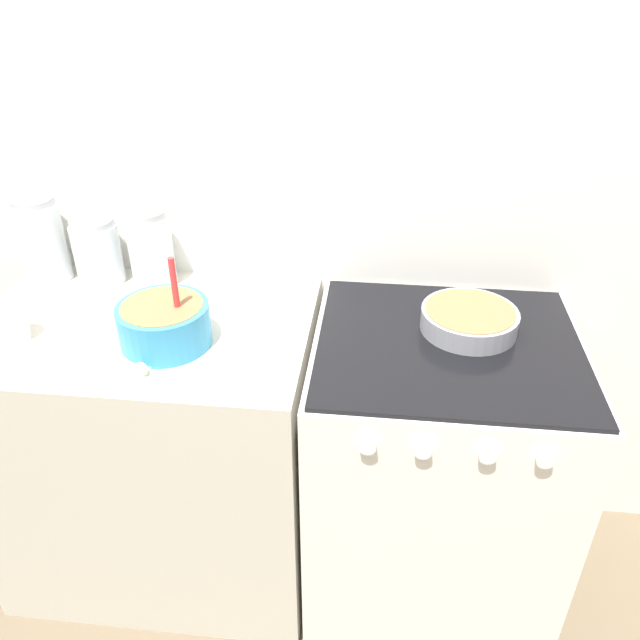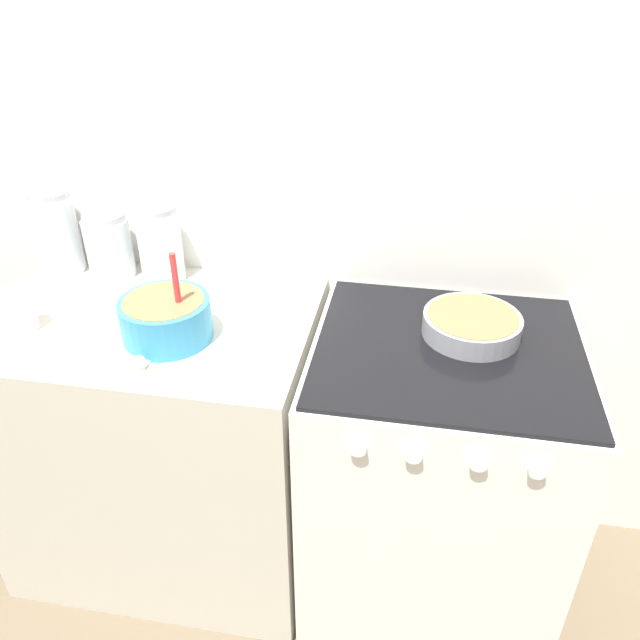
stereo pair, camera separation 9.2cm
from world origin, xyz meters
name	(u,v)px [view 1 (the left image)]	position (x,y,z in m)	size (l,w,h in m)	color
wall_back	(322,189)	(0.00, 0.67, 1.20)	(4.88, 0.05, 2.40)	white
countertop_cabinet	(162,448)	(-0.47, 0.32, 0.46)	(0.94, 0.64, 0.92)	beige
stove	(433,469)	(0.37, 0.32, 0.46)	(0.72, 0.66, 0.92)	white
mixing_bowl	(164,322)	(-0.36, 0.24, 0.99)	(0.24, 0.24, 0.25)	#338CBF
baking_pan	(469,319)	(0.43, 0.39, 0.95)	(0.26, 0.26, 0.06)	gray
storage_jar_left	(43,245)	(-0.84, 0.55, 1.03)	(0.14, 0.14, 0.26)	silver
storage_jar_middle	(98,255)	(-0.67, 0.55, 1.01)	(0.14, 0.14, 0.20)	silver
storage_jar_right	(152,253)	(-0.50, 0.55, 1.02)	(0.13, 0.13, 0.24)	silver
tin_can	(10,321)	(-0.77, 0.21, 0.98)	(0.08, 0.08, 0.11)	silver
recipe_page	(128,350)	(-0.45, 0.19, 0.92)	(0.19, 0.22, 0.01)	beige
measuring_spoon	(135,370)	(-0.39, 0.09, 0.94)	(0.12, 0.04, 0.04)	white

